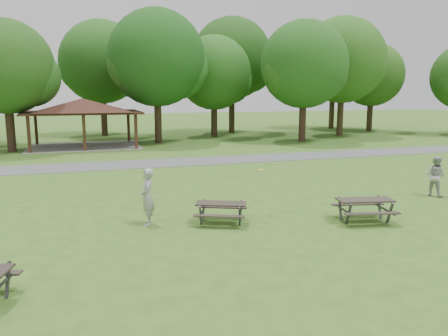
# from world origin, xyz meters

# --- Properties ---
(ground) EXTENTS (160.00, 160.00, 0.00)m
(ground) POSITION_xyz_m (0.00, 0.00, 0.00)
(ground) COLOR #37611B
(ground) RESTS_ON ground
(asphalt_path) EXTENTS (120.00, 3.20, 0.02)m
(asphalt_path) POSITION_xyz_m (0.00, 14.00, 0.01)
(asphalt_path) COLOR #4F4F52
(asphalt_path) RESTS_ON ground
(pavilion) EXTENTS (8.60, 7.01, 3.76)m
(pavilion) POSITION_xyz_m (-4.00, 24.00, 3.06)
(pavilion) COLOR #362013
(pavilion) RESTS_ON ground
(tree_row_d) EXTENTS (6.93, 6.60, 9.27)m
(tree_row_d) POSITION_xyz_m (-8.92, 22.53, 5.77)
(tree_row_d) COLOR black
(tree_row_d) RESTS_ON ground
(tree_row_e) EXTENTS (8.40, 8.00, 11.02)m
(tree_row_e) POSITION_xyz_m (2.10, 25.03, 6.78)
(tree_row_e) COLOR black
(tree_row_e) RESTS_ON ground
(tree_row_f) EXTENTS (7.35, 7.00, 9.55)m
(tree_row_f) POSITION_xyz_m (8.09, 28.53, 5.84)
(tree_row_f) COLOR black
(tree_row_f) RESTS_ON ground
(tree_row_g) EXTENTS (7.77, 7.40, 10.25)m
(tree_row_g) POSITION_xyz_m (14.09, 22.03, 6.33)
(tree_row_g) COLOR black
(tree_row_g) RESTS_ON ground
(tree_row_h) EXTENTS (8.61, 8.20, 11.37)m
(tree_row_h) POSITION_xyz_m (20.10, 25.53, 7.03)
(tree_row_h) COLOR #312315
(tree_row_h) RESTS_ON ground
(tree_row_i) EXTENTS (7.14, 6.80, 9.52)m
(tree_row_i) POSITION_xyz_m (26.08, 29.03, 5.91)
(tree_row_i) COLOR black
(tree_row_i) RESTS_ON ground
(tree_deep_b) EXTENTS (8.40, 8.00, 11.13)m
(tree_deep_b) POSITION_xyz_m (-1.90, 33.03, 6.89)
(tree_deep_b) COLOR #321E16
(tree_deep_b) RESTS_ON ground
(tree_deep_c) EXTENTS (8.82, 8.40, 11.90)m
(tree_deep_c) POSITION_xyz_m (11.10, 32.03, 7.44)
(tree_deep_c) COLOR #312215
(tree_deep_c) RESTS_ON ground
(tree_deep_d) EXTENTS (8.40, 8.00, 11.27)m
(tree_deep_d) POSITION_xyz_m (24.10, 33.53, 7.03)
(tree_deep_d) COLOR #322416
(tree_deep_d) RESTS_ON ground
(picnic_table_middle) EXTENTS (1.99, 1.83, 0.70)m
(picnic_table_middle) POSITION_xyz_m (-0.02, 1.19, 0.52)
(picnic_table_middle) COLOR #29241E
(picnic_table_middle) RESTS_ON ground
(picnic_table_far) EXTENTS (2.05, 1.78, 0.77)m
(picnic_table_far) POSITION_xyz_m (4.51, -0.09, 0.57)
(picnic_table_far) COLOR #2D2720
(picnic_table_far) RESTS_ON ground
(frisbee_in_flight) EXTENTS (0.30, 0.30, 0.02)m
(frisbee_in_flight) POSITION_xyz_m (1.67, 1.88, 1.55)
(frisbee_in_flight) COLOR yellow
(frisbee_in_flight) RESTS_ON ground
(frisbee_thrower) EXTENTS (0.51, 0.71, 1.82)m
(frisbee_thrower) POSITION_xyz_m (-2.29, 1.76, 0.91)
(frisbee_thrower) COLOR #99999C
(frisbee_thrower) RESTS_ON ground
(frisbee_catcher) EXTENTS (0.89, 0.98, 1.65)m
(frisbee_catcher) POSITION_xyz_m (9.46, 2.12, 0.83)
(frisbee_catcher) COLOR #ABABAE
(frisbee_catcher) RESTS_ON ground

